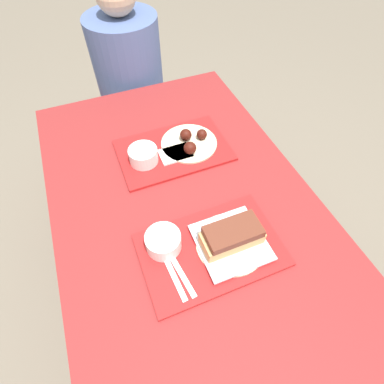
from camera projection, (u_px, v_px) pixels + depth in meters
ground_plane at (188, 283)px, 1.63m from camera, size 12.00×12.00×0.00m
picnic_table at (186, 220)px, 1.12m from camera, size 0.90×1.49×0.74m
picnic_bench_far at (131, 118)px, 1.85m from camera, size 0.85×0.28×0.48m
tray_near at (211, 250)px, 0.93m from camera, size 0.43×0.28×0.01m
tray_far at (174, 150)px, 1.20m from camera, size 0.43×0.28×0.01m
bowl_coleslaw_near at (163, 241)px, 0.91m from camera, size 0.11×0.11×0.06m
brisket_sandwich_plate at (232, 238)px, 0.91m from camera, size 0.22×0.22×0.09m
plastic_fork_near at (173, 275)px, 0.87m from camera, size 0.03×0.17×0.00m
plastic_knife_near at (180, 272)px, 0.88m from camera, size 0.04×0.17×0.00m
condiment_packet at (210, 229)px, 0.97m from camera, size 0.04×0.03×0.01m
bowl_coleslaw_far at (143, 155)px, 1.13m from camera, size 0.11×0.11×0.06m
wings_plate_far at (190, 142)px, 1.20m from camera, size 0.23×0.23×0.06m
napkin_far at (176, 154)px, 1.17m from camera, size 0.12×0.09×0.01m
person_seated_across at (127, 61)px, 1.58m from camera, size 0.36×0.36×0.69m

